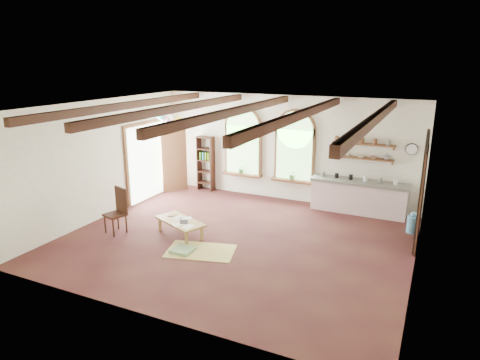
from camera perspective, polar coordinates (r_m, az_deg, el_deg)
The scene contains 27 objects.
floor at distance 10.45m, azimuth -0.53°, elevation -7.97°, with size 8.00×8.00×0.00m, color #4D271F.
ceiling_beams at distance 9.63m, azimuth -0.58°, elevation 9.17°, with size 6.20×6.80×0.18m, color #331810, non-canonical shape.
window_left at distance 13.51m, azimuth 0.39°, elevation 4.80°, with size 1.30×0.28×2.20m.
window_right at distance 12.90m, azimuth 7.28°, elevation 4.15°, with size 1.30×0.28×2.20m.
left_doorway at distance 13.55m, azimuth -12.41°, elevation 2.37°, with size 0.10×1.90×2.50m, color brown.
right_doorway at distance 10.59m, azimuth 22.91°, elevation -2.59°, with size 0.10×1.30×2.40m, color black.
kitchen_counter at distance 12.53m, azimuth 15.49°, elevation -2.13°, with size 2.68×0.62×0.94m.
wall_shelf_lower at distance 12.43m, azimuth 16.00°, elevation 2.82°, with size 1.70×0.24×0.04m, color brown.
wall_shelf_upper at distance 12.35m, azimuth 16.14°, elevation 4.63°, with size 1.70×0.24×0.04m, color brown.
wall_clock at distance 12.30m, azimuth 21.93°, elevation 3.82°, with size 0.32×0.32×0.04m, color black.
bookshelf at distance 14.16m, azimuth -4.58°, elevation 2.23°, with size 0.53×0.32×1.80m.
coffee_table at distance 10.68m, azimuth -7.99°, elevation -5.58°, with size 1.51×1.12×0.39m.
side_chair at distance 11.19m, azimuth -16.16°, elevation -5.15°, with size 0.57×0.57×1.15m.
floor_mat at distance 9.90m, azimuth -5.26°, elevation -9.41°, with size 1.52×0.94×0.02m, color #D1BB68.
floor_cushion at distance 9.91m, azimuth -7.62°, elevation -9.26°, with size 0.47×0.47×0.08m, color gray.
water_jug_a at distance 12.50m, azimuth 19.51°, elevation -3.61°, with size 0.30×0.30×0.59m.
water_jug_b at distance 11.62m, azimuth 22.02°, elevation -5.41°, with size 0.28×0.28×0.55m.
balloon_cluster at distance 13.41m, azimuth -9.52°, elevation 7.55°, with size 0.69×0.71×1.14m.
table_book at distance 11.05m, azimuth -9.38°, elevation -4.60°, with size 0.15×0.22×0.02m, color olive.
tablet at distance 10.55m, azimuth -7.50°, elevation -5.55°, with size 0.19×0.28×0.01m, color black.
potted_plant_left at distance 13.59m, azimuth 0.20°, elevation 1.48°, with size 0.27×0.23×0.30m, color #598C4C.
potted_plant_right at distance 12.99m, azimuth 7.01°, elevation 0.68°, with size 0.27×0.23×0.30m, color #598C4C.
shelf_cup_a at distance 12.55m, azimuth 12.65°, elevation 3.49°, with size 0.12×0.10×0.10m, color white.
shelf_cup_b at distance 12.48m, azimuth 14.22°, elevation 3.31°, with size 0.10×0.10×0.09m, color beige.
shelf_bowl_a at distance 12.43m, azimuth 15.79°, elevation 3.05°, with size 0.22×0.22×0.05m, color beige.
shelf_bowl_b at distance 12.38m, azimuth 17.39°, elevation 2.89°, with size 0.20×0.20×0.06m, color #8C664C.
shelf_vase at distance 12.32m, azimuth 19.02°, elevation 3.01°, with size 0.18×0.18×0.19m, color slate.
Camera 1 is at (4.15, -8.62, 4.22)m, focal length 32.00 mm.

